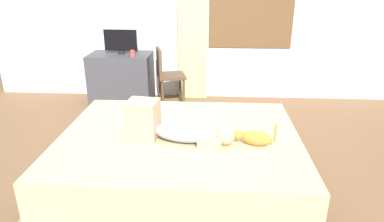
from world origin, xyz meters
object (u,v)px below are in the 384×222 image
(person_lying, at_px, (175,128))
(tv_monitor, at_px, (121,41))
(desk, at_px, (122,78))
(chair_by_desk, at_px, (166,73))
(bed, at_px, (180,157))
(cat, at_px, (254,138))
(cup, at_px, (132,53))

(person_lying, bearing_deg, tv_monitor, 114.71)
(person_lying, bearing_deg, desk, 115.27)
(tv_monitor, relative_size, chair_by_desk, 0.56)
(desk, relative_size, chair_by_desk, 1.05)
(bed, xyz_separation_m, desk, (-1.07, 2.10, 0.14))
(bed, distance_m, chair_by_desk, 2.00)
(cat, bearing_deg, person_lying, 175.38)
(person_lying, relative_size, tv_monitor, 1.96)
(bed, height_order, chair_by_desk, chair_by_desk)
(person_lying, bearing_deg, chair_by_desk, 99.50)
(desk, xyz_separation_m, chair_by_desk, (0.70, -0.15, 0.14))
(person_lying, xyz_separation_m, desk, (-1.04, 2.21, -0.21))
(desk, distance_m, cup, 0.50)
(bed, height_order, cup, cup)
(bed, xyz_separation_m, person_lying, (-0.03, -0.12, 0.35))
(desk, height_order, tv_monitor, tv_monitor)
(bed, relative_size, person_lying, 2.34)
(bed, bearing_deg, chair_by_desk, 100.91)
(tv_monitor, distance_m, cup, 0.30)
(cat, height_order, desk, desk)
(person_lying, distance_m, tv_monitor, 2.46)
(cup, distance_m, chair_by_desk, 0.55)
(bed, relative_size, desk, 2.45)
(chair_by_desk, bearing_deg, desk, 167.58)
(tv_monitor, bearing_deg, cup, -39.70)
(tv_monitor, height_order, cup, tv_monitor)
(cat, height_order, chair_by_desk, chair_by_desk)
(tv_monitor, height_order, chair_by_desk, tv_monitor)
(bed, xyz_separation_m, cat, (0.65, -0.17, 0.30))
(bed, xyz_separation_m, chair_by_desk, (-0.37, 1.94, 0.28))
(bed, xyz_separation_m, tv_monitor, (-1.05, 2.10, 0.69))
(person_lying, xyz_separation_m, chair_by_desk, (-0.34, 2.06, -0.07))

